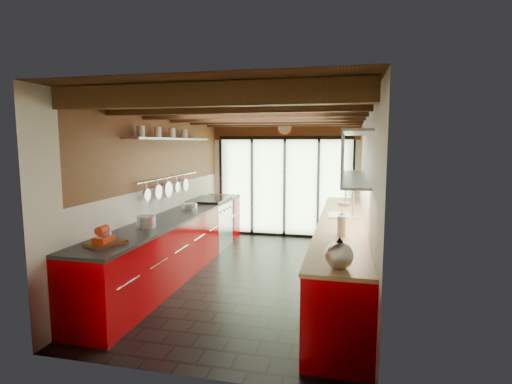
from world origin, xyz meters
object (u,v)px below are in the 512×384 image
at_px(stand_mixer, 104,237).
at_px(kettle, 339,254).
at_px(paper_towel, 342,226).
at_px(bowl, 344,204).
at_px(soap_bottle, 342,215).

height_order(stand_mixer, kettle, kettle).
distance_m(stand_mixer, paper_towel, 2.75).
xyz_separation_m(paper_towel, bowl, (0.00, 2.43, -0.09)).
relative_size(stand_mixer, bowl, 1.10).
distance_m(soap_bottle, bowl, 1.56).
relative_size(paper_towel, bowl, 1.24).
distance_m(paper_towel, soap_bottle, 0.87).
bearing_deg(kettle, bowl, 90.00).
bearing_deg(soap_bottle, paper_towel, -90.00).
bearing_deg(bowl, stand_mixer, -126.11).
bearing_deg(kettle, stand_mixer, 174.61).
height_order(stand_mixer, soap_bottle, stand_mixer).
bearing_deg(bowl, paper_towel, -90.00).
height_order(stand_mixer, bowl, stand_mixer).
relative_size(stand_mixer, paper_towel, 0.89).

